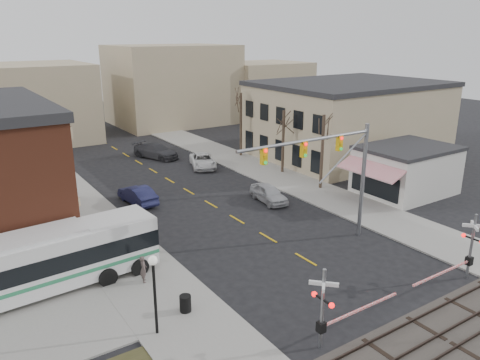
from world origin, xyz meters
The scene contains 22 objects.
ground centered at (0.00, 0.00, 0.00)m, with size 160.00×160.00×0.00m, color black.
sidewalk_west centered at (-9.50, 20.00, 0.06)m, with size 5.00×60.00×0.12m, color gray.
sidewalk_east centered at (9.50, 20.00, 0.06)m, with size 5.00×60.00×0.12m, color gray.
ballast_strip centered at (0.00, -8.00, 0.03)m, with size 160.00×5.00×0.06m, color #332D28.
rail_tracks centered at (0.00, -8.00, 0.12)m, with size 160.00×3.91×0.14m.
tan_building centered at (22.00, 20.00, 4.26)m, with size 20.30×15.30×8.50m.
awning_shop centered at (15.97, 7.00, 2.16)m, with size 9.74×6.20×4.30m.
tree_east_a centered at (10.50, 12.00, 3.50)m, with size 0.28×0.28×6.75m.
tree_east_b centered at (10.80, 18.00, 3.27)m, with size 0.28×0.28×6.30m.
tree_east_c centered at (11.00, 26.00, 3.72)m, with size 0.28×0.28×7.20m.
transit_bus centered at (-14.88, 6.93, 1.90)m, with size 13.30×3.73×3.38m.
traffic_signal_mast centered at (2.83, 2.85, 5.77)m, with size 10.52×0.30×8.00m.
rr_crossing_west centered at (-4.82, -4.98, 1.97)m, with size 5.60×1.36×4.00m.
rr_crossing_east centered at (5.92, -4.98, 1.97)m, with size 5.60×1.36×4.00m.
street_lamp centered at (-11.06, 0.01, 3.03)m, with size 0.44×0.44×4.04m.
trash_bin centered at (-9.09, 0.89, 0.56)m, with size 0.60×0.60×0.87m, color black.
car_a centered at (4.47, 11.88, 0.73)m, with size 1.73×4.31×1.47m, color #A9AAAE.
car_b centered at (-5.00, 17.62, 0.76)m, with size 1.61×4.61×1.52m, color #181A3E.
car_c centered at (5.00, 24.32, 0.72)m, with size 2.38×5.16×1.43m, color silver.
car_d centered at (2.45, 30.74, 0.82)m, with size 2.30×5.66×1.64m, color #3A3A3E.
pedestrian_near centered at (-9.71, 4.87, 0.92)m, with size 0.58×0.38×1.60m, color #544643.
pedestrian_far centered at (-10.90, 7.53, 0.96)m, with size 0.82×0.64×1.69m, color #323759.
Camera 1 is at (-18.27, -18.03, 13.74)m, focal length 35.00 mm.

